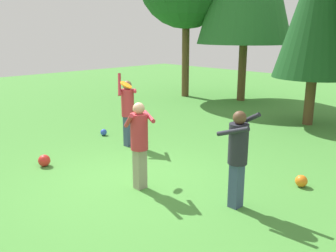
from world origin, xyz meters
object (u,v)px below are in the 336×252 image
(person_thrower, at_px, (128,107))
(ball_orange, at_px, (301,181))
(ball_red, at_px, (44,161))
(frisbee, at_px, (126,85))
(tree_center, at_px, (319,4))
(person_catcher, at_px, (139,138))
(person_bystander, at_px, (238,151))
(ball_blue, at_px, (104,132))

(person_thrower, bearing_deg, ball_orange, 48.57)
(ball_red, bearing_deg, frisbee, 40.65)
(tree_center, bearing_deg, frisbee, -98.17)
(person_thrower, xyz_separation_m, ball_orange, (4.56, 0.79, -0.95))
(person_thrower, distance_m, person_catcher, 2.81)
(person_bystander, height_order, ball_red, person_bystander)
(ball_red, bearing_deg, person_bystander, 19.48)
(ball_orange, distance_m, tree_center, 6.60)
(person_catcher, height_order, ball_red, person_catcher)
(frisbee, bearing_deg, person_thrower, 141.29)
(ball_blue, distance_m, ball_orange, 5.92)
(person_catcher, height_order, ball_blue, person_catcher)
(person_catcher, distance_m, frisbee, 1.40)
(frisbee, bearing_deg, person_catcher, -25.77)
(ball_blue, xyz_separation_m, tree_center, (3.67, 5.68, 3.75))
(ball_blue, bearing_deg, person_bystander, -9.89)
(person_catcher, xyz_separation_m, person_bystander, (1.80, 0.70, 0.01))
(person_thrower, height_order, frisbee, frisbee)
(person_bystander, bearing_deg, person_catcher, 16.57)
(person_thrower, relative_size, person_bystander, 1.13)
(person_bystander, relative_size, tree_center, 0.28)
(person_catcher, xyz_separation_m, frisbee, (-0.98, 0.47, 0.89))
(person_bystander, distance_m, ball_orange, 1.94)
(frisbee, relative_size, ball_blue, 1.87)
(person_thrower, bearing_deg, ball_red, -54.64)
(person_catcher, height_order, tree_center, tree_center)
(person_thrower, height_order, person_catcher, person_thrower)
(person_bystander, xyz_separation_m, ball_red, (-4.27, -1.51, -0.91))
(frisbee, relative_size, ball_orange, 1.48)
(frisbee, distance_m, ball_blue, 3.45)
(ball_orange, bearing_deg, frisbee, -149.56)
(person_catcher, distance_m, person_bystander, 1.93)
(person_bystander, bearing_deg, ball_blue, -14.56)
(ball_orange, height_order, tree_center, tree_center)
(ball_blue, xyz_separation_m, ball_orange, (5.88, 0.70, 0.03))
(person_thrower, distance_m, ball_red, 2.55)
(tree_center, bearing_deg, person_bystander, -74.90)
(ball_orange, bearing_deg, tree_center, 113.97)
(ball_red, distance_m, ball_orange, 5.66)
(person_thrower, xyz_separation_m, frisbee, (1.36, -1.09, 0.85))
(person_thrower, relative_size, person_catcher, 1.13)
(person_catcher, distance_m, ball_red, 2.75)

